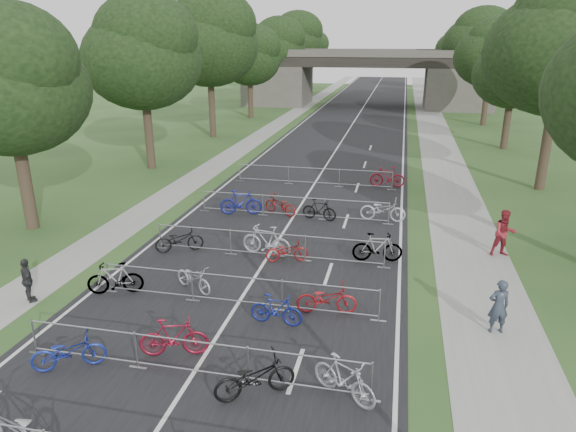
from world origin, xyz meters
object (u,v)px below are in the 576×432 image
at_px(pedestrian_a, 498,307).
at_px(pedestrian_c, 28,281).
at_px(overpass_bridge, 365,78).
at_px(pedestrian_b, 504,234).

relative_size(pedestrian_a, pedestrian_c, 1.11).
distance_m(pedestrian_a, pedestrian_c, 14.90).
height_order(overpass_bridge, pedestrian_a, overpass_bridge).
relative_size(overpass_bridge, pedestrian_c, 20.22).
distance_m(pedestrian_b, pedestrian_c, 17.65).
bearing_deg(overpass_bridge, pedestrian_a, -81.51).
distance_m(overpass_bridge, pedestrian_a, 54.53).
bearing_deg(pedestrian_a, pedestrian_c, -8.41).
xyz_separation_m(overpass_bridge, pedestrian_a, (8.04, -53.86, -2.68)).
bearing_deg(pedestrian_c, pedestrian_b, -117.65).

